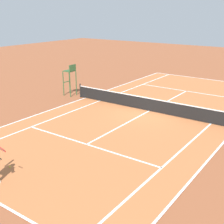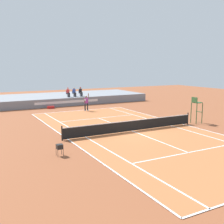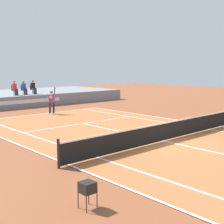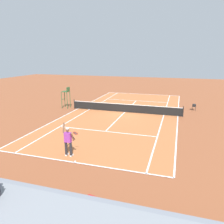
{
  "view_description": "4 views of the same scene",
  "coord_description": "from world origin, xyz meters",
  "px_view_note": "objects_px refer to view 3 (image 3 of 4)",
  "views": [
    {
      "loc": [
        -8.96,
        16.92,
        6.35
      ],
      "look_at": [
        0.21,
        3.93,
        1.0
      ],
      "focal_mm": 48.65,
      "sensor_mm": 36.0,
      "label": 1
    },
    {
      "loc": [
        -11.88,
        -18.65,
        5.32
      ],
      "look_at": [
        0.21,
        3.93,
        1.0
      ],
      "focal_mm": 44.6,
      "sensor_mm": 36.0,
      "label": 2
    },
    {
      "loc": [
        -11.7,
        -9.09,
        3.55
      ],
      "look_at": [
        0.21,
        3.93,
        1.0
      ],
      "focal_mm": 49.85,
      "sensor_mm": 36.0,
      "label": 3
    },
    {
      "loc": [
        -5.41,
        22.05,
        5.91
      ],
      "look_at": [
        0.21,
        3.93,
        1.0
      ],
      "focal_mm": 35.04,
      "sensor_mm": 36.0,
      "label": 4
    }
  ],
  "objects_px": {
    "tennis_player": "(52,101)",
    "ball_hopper": "(87,187)",
    "spectator_seated_1": "(24,88)",
    "spectator_seated_2": "(33,87)",
    "spectator_seated_0": "(15,88)",
    "tennis_ball": "(66,115)"
  },
  "relations": [
    {
      "from": "tennis_player",
      "to": "ball_hopper",
      "type": "distance_m",
      "value": 16.37
    },
    {
      "from": "spectator_seated_1",
      "to": "spectator_seated_2",
      "type": "height_order",
      "value": "same"
    },
    {
      "from": "spectator_seated_0",
      "to": "tennis_player",
      "type": "bearing_deg",
      "value": -88.52
    },
    {
      "from": "tennis_player",
      "to": "spectator_seated_1",
      "type": "bearing_deg",
      "value": 82.89
    },
    {
      "from": "spectator_seated_2",
      "to": "tennis_player",
      "type": "distance_m",
      "value": 6.13
    },
    {
      "from": "spectator_seated_1",
      "to": "ball_hopper",
      "type": "bearing_deg",
      "value": -112.86
    },
    {
      "from": "tennis_ball",
      "to": "ball_hopper",
      "type": "bearing_deg",
      "value": -122.14
    },
    {
      "from": "tennis_ball",
      "to": "tennis_player",
      "type": "bearing_deg",
      "value": 113.97
    },
    {
      "from": "spectator_seated_2",
      "to": "ball_hopper",
      "type": "xyz_separation_m",
      "value": [
        -9.47,
        -20.25,
        -1.11
      ]
    },
    {
      "from": "spectator_seated_1",
      "to": "tennis_player",
      "type": "height_order",
      "value": "spectator_seated_1"
    },
    {
      "from": "tennis_ball",
      "to": "ball_hopper",
      "type": "relative_size",
      "value": 0.1
    },
    {
      "from": "spectator_seated_0",
      "to": "tennis_ball",
      "type": "distance_m",
      "value": 7.23
    },
    {
      "from": "tennis_ball",
      "to": "spectator_seated_2",
      "type": "bearing_deg",
      "value": 80.67
    },
    {
      "from": "spectator_seated_1",
      "to": "tennis_ball",
      "type": "xyz_separation_m",
      "value": [
        -0.22,
        -7.01,
        -1.65
      ]
    },
    {
      "from": "spectator_seated_0",
      "to": "spectator_seated_2",
      "type": "bearing_deg",
      "value": 0.0
    },
    {
      "from": "spectator_seated_2",
      "to": "tennis_player",
      "type": "bearing_deg",
      "value": -105.83
    },
    {
      "from": "ball_hopper",
      "to": "spectator_seated_2",
      "type": "bearing_deg",
      "value": 64.94
    },
    {
      "from": "spectator_seated_0",
      "to": "ball_hopper",
      "type": "distance_m",
      "value": 21.68
    },
    {
      "from": "tennis_player",
      "to": "ball_hopper",
      "type": "relative_size",
      "value": 2.98
    },
    {
      "from": "spectator_seated_1",
      "to": "tennis_ball",
      "type": "bearing_deg",
      "value": -91.81
    },
    {
      "from": "spectator_seated_1",
      "to": "ball_hopper",
      "type": "xyz_separation_m",
      "value": [
        -8.54,
        -20.25,
        -1.11
      ]
    },
    {
      "from": "spectator_seated_1",
      "to": "ball_hopper",
      "type": "height_order",
      "value": "spectator_seated_1"
    }
  ]
}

